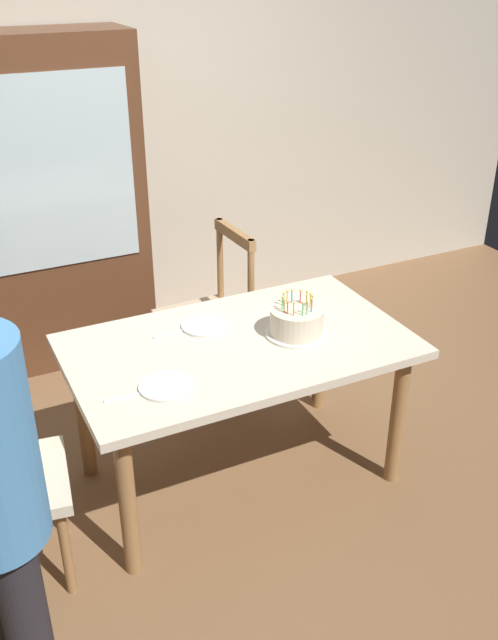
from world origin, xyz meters
name	(u,v)px	position (x,y,z in m)	size (l,w,h in m)	color
ground	(240,474)	(0.00, 0.00, 0.00)	(6.40, 6.40, 0.00)	brown
back_wall	(108,128)	(0.00, 1.85, 1.30)	(6.40, 0.10, 2.60)	beige
dining_table	(239,361)	(0.00, 0.00, 0.64)	(1.49, 0.88, 0.74)	beige
birthday_cake	(297,322)	(0.26, -0.05, 0.80)	(0.28, 0.28, 0.19)	silver
plate_near_celebrant	(166,386)	(-0.41, -0.20, 0.74)	(0.22, 0.22, 0.01)	silver
plate_far_side	(205,326)	(-0.07, 0.20, 0.74)	(0.22, 0.22, 0.01)	silver
fork_near_celebrant	(127,397)	(-0.57, -0.20, 0.74)	(0.18, 0.02, 0.01)	silver
fork_far_side	(172,333)	(-0.23, 0.21, 0.74)	(0.18, 0.02, 0.01)	silver
chair_spindle_back	(208,318)	(0.17, 0.76, 0.46)	(0.46, 0.46, 0.95)	tan
china_cabinet	(45,208)	(-0.49, 1.56, 0.95)	(1.10, 0.45, 1.90)	#56331E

